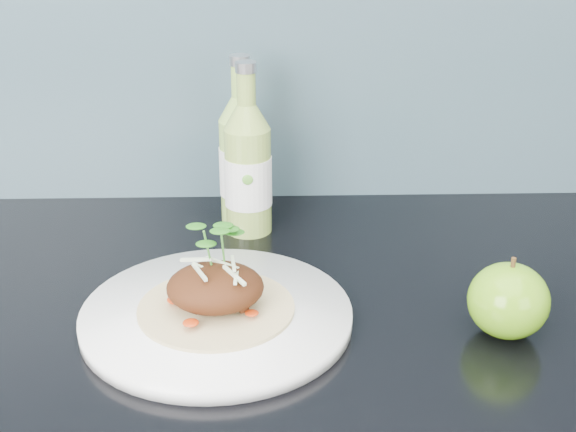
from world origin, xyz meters
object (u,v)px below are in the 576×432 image
at_px(cider_bottle_left, 242,160).
at_px(cider_bottle_right, 248,170).
at_px(dinner_plate, 217,316).
at_px(green_apple, 508,301).

distance_m(cider_bottle_left, cider_bottle_right, 0.04).
height_order(cider_bottle_left, cider_bottle_right, same).
distance_m(dinner_plate, cider_bottle_right, 0.25).
bearing_deg(green_apple, cider_bottle_right, 135.90).
xyz_separation_m(cider_bottle_left, cider_bottle_right, (0.01, -0.04, 0.00)).
distance_m(dinner_plate, cider_bottle_left, 0.29).
height_order(green_apple, cider_bottle_right, cider_bottle_right).
bearing_deg(dinner_plate, green_apple, -5.79).
bearing_deg(dinner_plate, cider_bottle_right, 82.37).
bearing_deg(green_apple, dinner_plate, 174.21).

